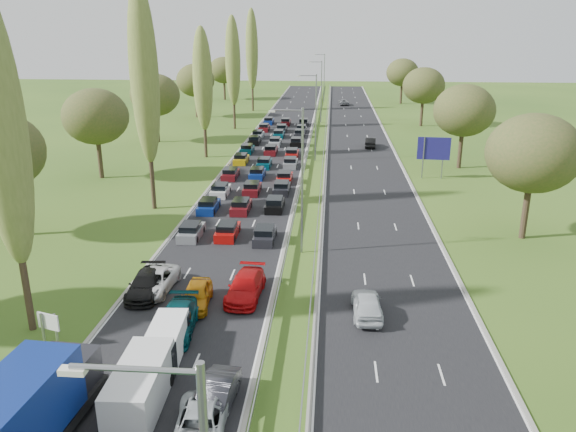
# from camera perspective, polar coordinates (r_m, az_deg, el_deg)

# --- Properties ---
(ground) EXTENTS (260.00, 260.00, 0.00)m
(ground) POSITION_cam_1_polar(r_m,az_deg,el_deg) (82.54, 2.82, 5.96)
(ground) COLOR #2F5219
(ground) RESTS_ON ground
(near_carriageway) EXTENTS (10.50, 215.00, 0.04)m
(near_carriageway) POSITION_cam_1_polar(r_m,az_deg,el_deg) (85.43, -1.69, 6.40)
(near_carriageway) COLOR black
(near_carriageway) RESTS_ON ground
(far_carriageway) EXTENTS (10.50, 215.00, 0.04)m
(far_carriageway) POSITION_cam_1_polar(r_m,az_deg,el_deg) (85.07, 7.44, 6.20)
(far_carriageway) COLOR black
(far_carriageway) RESTS_ON ground
(central_reservation) EXTENTS (2.36, 215.00, 0.32)m
(central_reservation) POSITION_cam_1_polar(r_m,az_deg,el_deg) (84.87, 2.88, 6.69)
(central_reservation) COLOR gray
(central_reservation) RESTS_ON ground
(lamp_columns) EXTENTS (0.18, 140.18, 12.00)m
(lamp_columns) POSITION_cam_1_polar(r_m,az_deg,el_deg) (79.49, 2.84, 9.88)
(lamp_columns) COLOR gray
(lamp_columns) RESTS_ON ground
(poplar_row) EXTENTS (2.80, 127.80, 22.44)m
(poplar_row) POSITION_cam_1_polar(r_m,az_deg,el_deg) (71.34, -10.68, 13.79)
(poplar_row) COLOR #2D2116
(poplar_row) RESTS_ON ground
(woodland_left) EXTENTS (8.00, 166.00, 11.10)m
(woodland_left) POSITION_cam_1_polar(r_m,az_deg,el_deg) (70.17, -20.04, 9.07)
(woodland_left) COLOR #2D2116
(woodland_left) RESTS_ON ground
(woodland_right) EXTENTS (8.00, 153.00, 11.10)m
(woodland_right) POSITION_cam_1_polar(r_m,az_deg,el_deg) (70.15, 18.90, 9.19)
(woodland_right) COLOR #2D2116
(woodland_right) RESTS_ON ground
(traffic_queue_fill) EXTENTS (8.99, 68.69, 0.80)m
(traffic_queue_fill) POSITION_cam_1_polar(r_m,az_deg,el_deg) (80.68, -2.07, 6.00)
(traffic_queue_fill) COLOR slate
(traffic_queue_fill) RESTS_ON ground
(near_car_2) EXTENTS (2.74, 5.42, 1.47)m
(near_car_2) POSITION_cam_1_polar(r_m,az_deg,el_deg) (41.15, -13.38, -6.47)
(near_car_2) COLOR silver
(near_car_2) RESTS_ON near_carriageway
(near_car_3) EXTENTS (2.49, 5.34, 1.51)m
(near_car_3) POSITION_cam_1_polar(r_m,az_deg,el_deg) (40.80, -14.24, -6.73)
(near_car_3) COLOR black
(near_car_3) RESTS_ON near_carriageway
(near_car_7) EXTENTS (2.56, 5.58, 1.58)m
(near_car_7) POSITION_cam_1_polar(r_m,az_deg,el_deg) (35.52, -11.23, -10.39)
(near_car_7) COLOR #043E46
(near_car_7) RESTS_ON near_carriageway
(near_car_8) EXTENTS (2.14, 4.64, 1.54)m
(near_car_8) POSITION_cam_1_polar(r_m,az_deg,el_deg) (38.49, -9.27, -7.94)
(near_car_8) COLOR #B16F0B
(near_car_8) RESTS_ON near_carriageway
(near_car_9) EXTENTS (1.91, 4.55, 1.46)m
(near_car_9) POSITION_cam_1_polar(r_m,az_deg,el_deg) (28.92, -7.33, -17.65)
(near_car_9) COLOR black
(near_car_9) RESTS_ON near_carriageway
(near_car_10) EXTENTS (2.74, 5.19, 1.39)m
(near_car_10) POSITION_cam_1_polar(r_m,az_deg,el_deg) (27.20, -9.00, -20.49)
(near_car_10) COLOR #ACB3B5
(near_car_10) RESTS_ON near_carriageway
(near_car_11) EXTENTS (2.52, 5.57, 1.58)m
(near_car_11) POSITION_cam_1_polar(r_m,az_deg,el_deg) (39.23, -4.33, -7.17)
(near_car_11) COLOR #B90B0D
(near_car_11) RESTS_ON near_carriageway
(far_car_0) EXTENTS (2.00, 4.69, 1.58)m
(far_car_0) POSITION_cam_1_polar(r_m,az_deg,el_deg) (37.14, 8.04, -8.86)
(far_car_0) COLOR silver
(far_car_0) RESTS_ON far_carriageway
(far_car_1) EXTENTS (1.97, 4.73, 1.52)m
(far_car_1) POSITION_cam_1_polar(r_m,az_deg,el_deg) (90.66, 8.38, 7.42)
(far_car_1) COLOR black
(far_car_1) RESTS_ON far_carriageway
(far_car_2) EXTENTS (2.65, 5.20, 1.41)m
(far_car_2) POSITION_cam_1_polar(r_m,az_deg,el_deg) (142.58, 5.67, 11.44)
(far_car_2) COLOR slate
(far_car_2) RESTS_ON far_carriageway
(blue_lorry) EXTENTS (2.72, 9.81, 4.14)m
(blue_lorry) POSITION_cam_1_polar(r_m,az_deg,el_deg) (27.55, -25.38, -18.04)
(blue_lorry) COLOR black
(blue_lorry) RESTS_ON near_carriageway
(white_van_front) EXTENTS (2.20, 5.61, 2.25)m
(white_van_front) POSITION_cam_1_polar(r_m,az_deg,el_deg) (29.73, -14.63, -16.09)
(white_van_front) COLOR silver
(white_van_front) RESTS_ON near_carriageway
(white_van_rear) EXTENTS (1.81, 4.61, 1.85)m
(white_van_rear) POSITION_cam_1_polar(r_m,az_deg,el_deg) (33.41, -12.17, -12.15)
(white_van_rear) COLOR white
(white_van_rear) RESTS_ON near_carriageway
(info_sign) EXTENTS (1.46, 0.54, 2.10)m
(info_sign) POSITION_cam_1_polar(r_m,az_deg,el_deg) (36.06, -23.13, -10.15)
(info_sign) COLOR gray
(info_sign) RESTS_ON ground
(direction_sign) EXTENTS (4.00, 0.42, 5.20)m
(direction_sign) POSITION_cam_1_polar(r_m,az_deg,el_deg) (72.04, 14.58, 6.47)
(direction_sign) COLOR gray
(direction_sign) RESTS_ON ground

